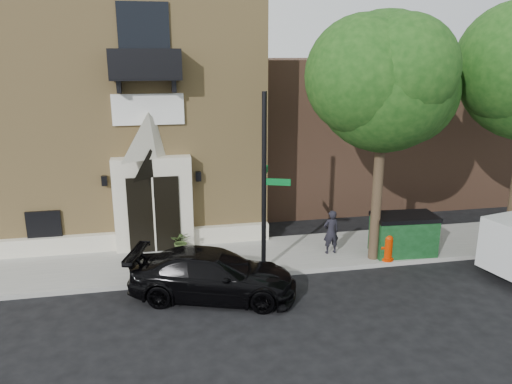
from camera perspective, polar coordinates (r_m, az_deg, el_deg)
ground at (r=15.29m, az=-7.43°, el=-10.40°), size 120.00×120.00×0.00m
sidewalk at (r=16.70m, az=-4.36°, el=-7.70°), size 42.00×3.00×0.15m
church at (r=21.89m, az=-17.35°, el=9.61°), size 12.20×11.01×9.30m
neighbour_building at (r=26.30m, az=17.98°, el=7.31°), size 18.00×8.00×6.40m
street_tree_left at (r=15.65m, az=14.75°, el=12.17°), size 4.97×4.38×7.77m
black_sedan at (r=14.22m, az=-4.93°, el=-9.38°), size 5.03×3.18×1.36m
street_sign at (r=14.88m, az=1.00°, el=0.96°), size 0.83×1.05×5.47m
fire_hydrant at (r=16.81m, az=14.84°, el=-6.16°), size 0.51×0.40×0.89m
dumpster at (r=17.43m, az=16.49°, el=-4.62°), size 2.14×1.30×1.35m
planter at (r=17.13m, az=-8.53°, el=-5.60°), size 0.74×0.67×0.74m
pedestrian_near at (r=16.90m, az=8.57°, el=-4.53°), size 0.57×0.40×1.50m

